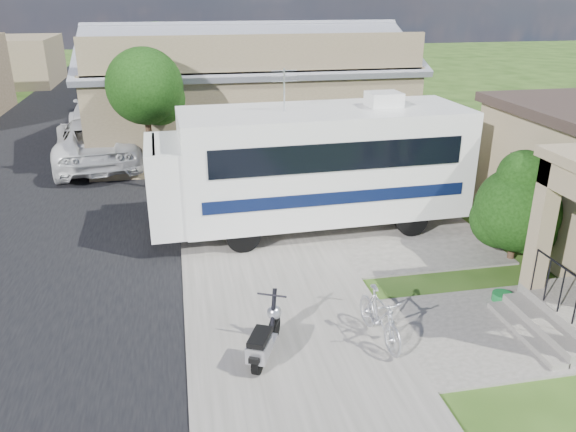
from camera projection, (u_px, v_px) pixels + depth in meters
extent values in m
plane|color=#203E10|center=(336.00, 320.00, 11.28)|extent=(120.00, 120.00, 0.00)
cube|color=black|center=(43.00, 185.00, 19.03)|extent=(9.00, 80.00, 0.02)
cube|color=#5F5D56|center=(234.00, 174.00, 20.19)|extent=(4.00, 80.00, 0.06)
cube|color=#5F5D56|center=(344.00, 227.00, 15.63)|extent=(7.00, 6.00, 0.05)
cube|color=#5F5D56|center=(499.00, 330.00, 10.90)|extent=(4.00, 3.00, 0.05)
cube|color=black|center=(520.00, 181.00, 14.08)|extent=(0.04, 1.10, 1.20)
cube|color=#5F5D56|center=(542.00, 328.00, 10.70)|extent=(0.40, 2.16, 0.32)
cube|color=#5F5D56|center=(525.00, 334.00, 10.66)|extent=(0.35, 2.16, 0.16)
cube|color=#897456|center=(542.00, 225.00, 11.07)|extent=(0.35, 0.35, 2.70)
cylinder|color=black|center=(566.00, 269.00, 10.28)|extent=(0.04, 1.70, 0.04)
cube|color=brown|center=(246.00, 103.00, 23.35)|extent=(12.00, 8.00, 3.60)
cube|color=slate|center=(252.00, 49.00, 20.66)|extent=(12.50, 4.40, 1.78)
cube|color=slate|center=(239.00, 40.00, 24.30)|extent=(12.50, 4.40, 1.78)
cube|color=slate|center=(244.00, 26.00, 22.22)|extent=(12.50, 0.50, 0.22)
cube|color=brown|center=(259.00, 54.00, 18.93)|extent=(11.76, 0.20, 1.30)
cylinder|color=#2F1F15|center=(150.00, 142.00, 18.20)|extent=(0.20, 0.20, 3.15)
sphere|color=black|center=(144.00, 86.00, 17.53)|extent=(2.40, 2.40, 2.40)
sphere|color=black|center=(159.00, 99.00, 17.95)|extent=(1.68, 1.68, 1.68)
cylinder|color=#2F1F15|center=(156.00, 90.00, 27.28)|extent=(0.20, 0.20, 3.29)
sphere|color=black|center=(153.00, 50.00, 26.58)|extent=(2.40, 2.40, 2.40)
sphere|color=black|center=(162.00, 60.00, 27.01)|extent=(1.68, 1.68, 1.68)
cylinder|color=#2F1F15|center=(159.00, 70.00, 35.53)|extent=(0.20, 0.20, 3.01)
sphere|color=black|center=(157.00, 41.00, 34.89)|extent=(2.40, 2.40, 2.40)
sphere|color=black|center=(164.00, 48.00, 35.30)|extent=(1.68, 1.68, 1.68)
cube|color=white|center=(324.00, 162.00, 15.05)|extent=(7.63, 2.94, 2.80)
cube|color=white|center=(165.00, 184.00, 14.29)|extent=(0.95, 2.59, 2.16)
cube|color=black|center=(155.00, 162.00, 14.03)|extent=(0.14, 2.29, 0.97)
cube|color=black|center=(340.00, 157.00, 13.63)|extent=(6.42, 0.24, 0.70)
cube|color=black|center=(311.00, 132.00, 16.09)|extent=(6.42, 0.24, 0.70)
cube|color=#0A1333|center=(338.00, 198.00, 14.03)|extent=(6.79, 0.24, 0.32)
cube|color=#0A1333|center=(310.00, 167.00, 16.49)|extent=(6.79, 0.24, 0.32)
cube|color=white|center=(384.00, 99.00, 14.79)|extent=(0.89, 0.78, 0.38)
cylinder|color=#B8B8C0|center=(284.00, 90.00, 14.10)|extent=(0.04, 0.04, 1.08)
cylinder|color=black|center=(243.00, 235.00, 13.99)|extent=(0.87, 0.33, 0.86)
cylinder|color=black|center=(230.00, 202.00, 16.14)|extent=(0.87, 0.33, 0.86)
cylinder|color=black|center=(411.00, 219.00, 14.94)|extent=(0.87, 0.33, 0.86)
cylinder|color=black|center=(378.00, 191.00, 17.08)|extent=(0.87, 0.33, 0.86)
cylinder|color=#2F1F15|center=(512.00, 244.00, 13.64)|extent=(0.16, 0.16, 0.82)
sphere|color=black|center=(518.00, 209.00, 13.30)|extent=(2.05, 2.05, 2.05)
sphere|color=black|center=(529.00, 188.00, 13.50)|extent=(1.64, 1.64, 1.64)
sphere|color=black|center=(500.00, 219.00, 13.55)|extent=(1.43, 1.43, 1.43)
sphere|color=black|center=(531.00, 229.00, 13.21)|extent=(1.23, 1.23, 1.23)
sphere|color=black|center=(524.00, 176.00, 12.99)|extent=(1.23, 1.23, 1.23)
cylinder|color=black|center=(258.00, 362.00, 9.53)|extent=(0.29, 0.45, 0.44)
cylinder|color=black|center=(274.00, 327.00, 10.52)|extent=(0.29, 0.45, 0.44)
cube|color=#B8B8C0|center=(266.00, 343.00, 9.96)|extent=(0.50, 0.62, 0.08)
cube|color=#B8B8C0|center=(259.00, 349.00, 9.55)|extent=(0.54, 0.64, 0.30)
cube|color=black|center=(260.00, 337.00, 9.52)|extent=(0.52, 0.66, 0.12)
cube|color=black|center=(255.00, 358.00, 9.33)|extent=(0.25, 0.25, 0.10)
cylinder|color=black|center=(273.00, 311.00, 10.31)|extent=(0.21, 0.34, 0.83)
sphere|color=#B8B8C0|center=(274.00, 312.00, 10.39)|extent=(0.28, 0.28, 0.28)
sphere|color=black|center=(275.00, 310.00, 10.47)|extent=(0.12, 0.12, 0.12)
cylinder|color=black|center=(272.00, 295.00, 10.09)|extent=(0.51, 0.26, 0.04)
cube|color=black|center=(274.00, 322.00, 10.47)|extent=(0.24, 0.31, 0.06)
imported|color=#B8B8C0|center=(380.00, 319.00, 10.36)|extent=(0.68, 1.72, 1.00)
imported|color=white|center=(97.00, 140.00, 21.24)|extent=(3.74, 6.74, 1.78)
imported|color=white|center=(104.00, 105.00, 27.53)|extent=(2.65, 6.51, 1.89)
cylinder|color=#156A2F|center=(502.00, 299.00, 11.86)|extent=(0.42, 0.42, 0.19)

